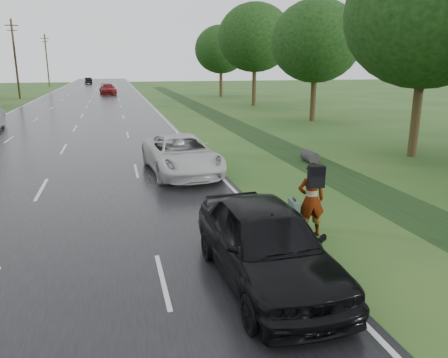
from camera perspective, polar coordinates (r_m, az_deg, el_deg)
name	(u,v)px	position (r m, az deg, el deg)	size (l,w,h in m)	color
road	(89,103)	(53.64, -17.24, 9.41)	(14.00, 180.00, 0.04)	black
edge_stripe_east	(148,102)	(53.72, -9.94, 9.88)	(0.12, 180.00, 0.01)	silver
edge_stripe_west	(26,104)	(54.40, -24.43, 8.86)	(0.12, 180.00, 0.01)	silver
center_line	(89,103)	(53.64, -17.24, 9.44)	(0.12, 180.00, 0.01)	silver
drainage_ditch	(253,133)	(28.82, 3.79, 5.96)	(2.20, 120.00, 0.56)	black
utility_pole_far	(15,58)	(64.50, -25.61, 14.07)	(1.60, 0.26, 10.00)	#392A17
utility_pole_distant	(47,60)	(94.15, -22.13, 14.21)	(1.60, 0.26, 10.00)	#392A17
tree_east_b	(427,14)	(23.39, 25.02, 18.97)	(7.60, 7.60, 10.11)	#392A17
tree_east_c	(316,41)	(35.94, 11.93, 17.19)	(7.00, 7.00, 9.29)	#392A17
tree_east_d	(255,38)	(48.85, 4.06, 17.94)	(8.00, 8.00, 10.76)	#392A17
tree_east_f	(221,49)	(62.20, -0.41, 16.57)	(7.20, 7.20, 9.62)	#392A17
pedestrian	(310,199)	(11.67, 11.23, -2.53)	(0.93, 0.88, 1.99)	#A5998C
white_pickup	(181,154)	(18.19, -5.60, 3.22)	(2.58, 5.60, 1.56)	silver
dark_sedan	(266,243)	(9.06, 5.55, -8.33)	(2.03, 5.05, 1.72)	black
far_car_red	(108,89)	(68.89, -14.93, 11.28)	(2.13, 5.23, 1.52)	maroon
far_car_dark	(88,81)	(106.92, -17.32, 12.16)	(1.48, 4.25, 1.40)	black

